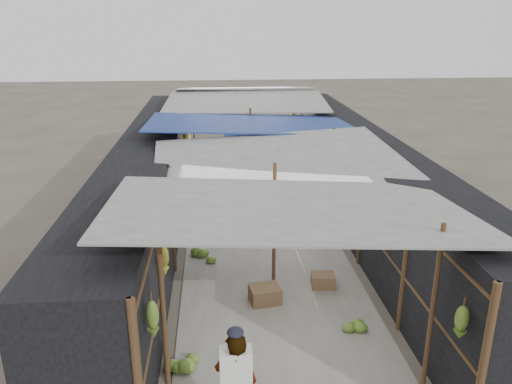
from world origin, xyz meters
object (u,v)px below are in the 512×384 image
object	(u,v)px
black_basin	(285,180)
vendor_seated	(271,170)
vendor_elderly	(236,383)
crate_near	(265,295)
shopper_blue	(249,191)

from	to	relation	value
black_basin	vendor_seated	bearing A→B (deg)	-168.21
vendor_elderly	vendor_seated	distance (m)	10.34
crate_near	vendor_elderly	distance (m)	3.16
crate_near	shopper_blue	size ratio (longest dim) A/B	0.32
crate_near	vendor_seated	world-z (taller)	vendor_seated
black_basin	shopper_blue	distance (m)	3.63
black_basin	vendor_seated	distance (m)	0.62
vendor_elderly	black_basin	bearing A→B (deg)	-96.30
crate_near	black_basin	world-z (taller)	crate_near
shopper_blue	vendor_seated	size ratio (longest dim) A/B	1.88
crate_near	shopper_blue	xyz separation A→B (m)	(0.00, 4.02, 0.70)
vendor_elderly	vendor_seated	bearing A→B (deg)	-93.76
crate_near	vendor_seated	xyz separation A→B (m)	(0.92, 7.17, 0.29)
black_basin	crate_near	bearing A→B (deg)	-100.93
crate_near	black_basin	xyz separation A→B (m)	(1.40, 7.27, -0.08)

